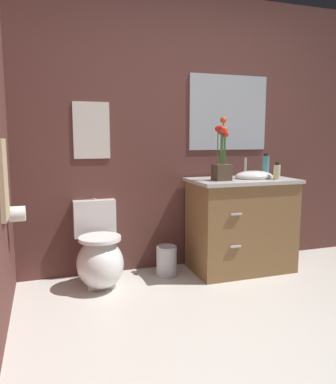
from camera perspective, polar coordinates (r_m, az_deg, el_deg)
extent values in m
plane|color=beige|center=(2.32, 19.54, -23.92)|extent=(10.10, 10.10, 0.00)
cube|color=brown|center=(3.62, 5.36, 8.76)|extent=(4.71, 0.05, 2.50)
ellipsoid|color=white|center=(3.16, -10.25, -10.62)|extent=(0.38, 0.48, 0.40)
cube|color=white|center=(3.25, -10.33, -12.18)|extent=(0.22, 0.26, 0.18)
cube|color=white|center=(3.35, -11.09, -3.89)|extent=(0.36, 0.13, 0.32)
cylinder|color=white|center=(3.08, -10.30, -6.95)|extent=(0.34, 0.34, 0.03)
cylinder|color=#B7B7BC|center=(3.32, -11.17, -1.19)|extent=(0.04, 0.04, 0.02)
cube|color=brown|center=(3.53, 10.99, -5.11)|extent=(0.90, 0.52, 0.82)
cube|color=#BCB7B2|center=(3.46, 11.18, 1.73)|extent=(0.94, 0.56, 0.03)
ellipsoid|color=white|center=(3.52, 12.90, 2.35)|extent=(0.36, 0.26, 0.10)
cylinder|color=#B7B7BC|center=(3.65, 11.64, 3.70)|extent=(0.02, 0.02, 0.18)
cube|color=#B7B7BC|center=(3.17, 10.33, -3.32)|extent=(0.10, 0.02, 0.02)
cube|color=#B7B7BC|center=(3.23, 10.20, -8.15)|extent=(0.10, 0.02, 0.02)
cube|color=#4C3D2D|center=(3.30, 8.13, 2.98)|extent=(0.14, 0.14, 0.14)
cylinder|color=#386B2D|center=(3.29, 8.66, 6.42)|extent=(0.01, 0.01, 0.26)
sphere|color=red|center=(3.29, 8.71, 8.66)|extent=(0.06, 0.06, 0.06)
cylinder|color=#386B2D|center=(3.31, 8.34, 7.49)|extent=(0.01, 0.01, 0.38)
sphere|color=#EA4C23|center=(3.31, 8.41, 10.78)|extent=(0.06, 0.06, 0.06)
cylinder|color=#386B2D|center=(3.31, 8.02, 6.64)|extent=(0.01, 0.01, 0.28)
sphere|color=red|center=(3.31, 8.07, 9.06)|extent=(0.06, 0.06, 0.06)
cylinder|color=#386B2D|center=(3.30, 7.55, 6.84)|extent=(0.01, 0.01, 0.30)
sphere|color=red|center=(3.30, 7.60, 9.46)|extent=(0.06, 0.06, 0.06)
cylinder|color=#386B2D|center=(3.26, 8.02, 6.82)|extent=(0.01, 0.01, 0.30)
sphere|color=red|center=(3.26, 8.07, 9.49)|extent=(0.06, 0.06, 0.06)
cylinder|color=#386B2D|center=(3.25, 8.18, 6.77)|extent=(0.01, 0.01, 0.30)
sphere|color=red|center=(3.25, 8.23, 9.40)|extent=(0.06, 0.06, 0.06)
cylinder|color=#386B2D|center=(3.28, 8.54, 6.73)|extent=(0.01, 0.01, 0.29)
sphere|color=#EA4C23|center=(3.28, 8.59, 9.30)|extent=(0.06, 0.06, 0.06)
cylinder|color=beige|center=(3.47, 16.19, 2.91)|extent=(0.06, 0.06, 0.13)
cylinder|color=black|center=(3.47, 16.24, 4.17)|extent=(0.03, 0.03, 0.02)
cylinder|color=teal|center=(3.64, 14.58, 3.75)|extent=(0.07, 0.07, 0.20)
cylinder|color=black|center=(3.64, 14.64, 5.50)|extent=(0.04, 0.04, 0.02)
cylinder|color=#B7B7BC|center=(3.38, -0.22, -10.49)|extent=(0.18, 0.18, 0.26)
torus|color=#B7B7BC|center=(3.34, -0.22, -8.30)|extent=(0.18, 0.18, 0.01)
cube|color=silver|center=(3.31, -11.53, 9.13)|extent=(0.31, 0.01, 0.48)
cube|color=#B2BCC6|center=(3.70, 9.17, 11.77)|extent=(0.80, 0.01, 0.70)
cube|color=tan|center=(2.63, -23.68, 1.75)|extent=(0.03, 0.28, 0.52)
cylinder|color=white|center=(2.88, -21.89, -3.10)|extent=(0.11, 0.11, 0.11)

